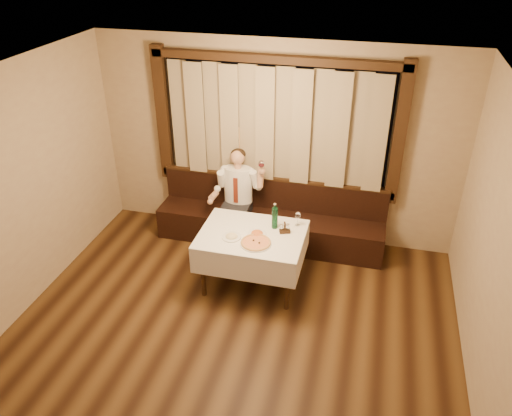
% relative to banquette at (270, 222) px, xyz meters
% --- Properties ---
extents(room, '(5.01, 6.01, 2.81)m').
position_rel_banquette_xyz_m(room, '(-0.00, -1.75, 1.19)').
color(room, black).
rests_on(room, ground).
extents(banquette, '(3.20, 0.61, 0.94)m').
position_rel_banquette_xyz_m(banquette, '(0.00, 0.00, 0.00)').
color(banquette, black).
rests_on(banquette, ground).
extents(dining_table, '(1.27, 0.97, 0.76)m').
position_rel_banquette_xyz_m(dining_table, '(0.00, -1.02, 0.34)').
color(dining_table, black).
rests_on(dining_table, ground).
extents(pizza, '(0.38, 0.38, 0.04)m').
position_rel_banquette_xyz_m(pizza, '(0.10, -1.23, 0.46)').
color(pizza, white).
rests_on(pizza, dining_table).
extents(pasta_red, '(0.23, 0.23, 0.08)m').
position_rel_banquette_xyz_m(pasta_red, '(0.06, -1.03, 0.48)').
color(pasta_red, white).
rests_on(pasta_red, dining_table).
extents(pasta_cream, '(0.23, 0.23, 0.08)m').
position_rel_banquette_xyz_m(pasta_cream, '(-0.21, -1.17, 0.48)').
color(pasta_cream, white).
rests_on(pasta_cream, dining_table).
extents(green_bottle, '(0.07, 0.07, 0.34)m').
position_rel_banquette_xyz_m(green_bottle, '(0.24, -0.83, 0.59)').
color(green_bottle, '#0F4929').
rests_on(green_bottle, dining_table).
extents(table_wine_glass, '(0.07, 0.07, 0.19)m').
position_rel_banquette_xyz_m(table_wine_glass, '(0.50, -0.71, 0.58)').
color(table_wine_glass, white).
rests_on(table_wine_glass, dining_table).
extents(cruet_caddy, '(0.14, 0.11, 0.14)m').
position_rel_banquette_xyz_m(cruet_caddy, '(0.38, -0.91, 0.49)').
color(cruet_caddy, black).
rests_on(cruet_caddy, dining_table).
extents(seated_man, '(0.75, 0.56, 1.38)m').
position_rel_banquette_xyz_m(seated_man, '(-0.45, -0.09, 0.50)').
color(seated_man, black).
rests_on(seated_man, ground).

